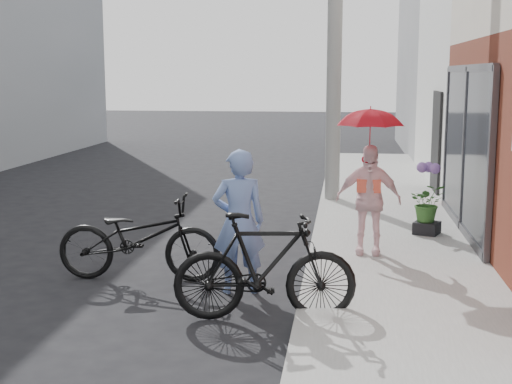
% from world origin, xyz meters
% --- Properties ---
extents(ground, '(80.00, 80.00, 0.00)m').
position_xyz_m(ground, '(0.00, 0.00, 0.00)').
color(ground, black).
rests_on(ground, ground).
extents(sidewalk, '(2.20, 24.00, 0.12)m').
position_xyz_m(sidewalk, '(2.10, 2.00, 0.06)').
color(sidewalk, gray).
rests_on(sidewalk, ground).
extents(curb, '(0.12, 24.00, 0.12)m').
position_xyz_m(curb, '(0.94, 2.00, 0.06)').
color(curb, '#9E9E99').
rests_on(curb, ground).
extents(utility_pole, '(0.28, 0.28, 7.00)m').
position_xyz_m(utility_pole, '(1.10, 6.00, 3.50)').
color(utility_pole, '#9E9E99').
rests_on(utility_pole, ground).
extents(officer, '(0.69, 0.55, 1.67)m').
position_xyz_m(officer, '(0.16, 0.25, 0.83)').
color(officer, '#6982BC').
rests_on(officer, ground).
extents(bike_left, '(2.02, 0.77, 1.05)m').
position_xyz_m(bike_left, '(-1.13, 0.59, 0.53)').
color(bike_left, black).
rests_on(bike_left, ground).
extents(bike_right, '(1.93, 0.78, 1.12)m').
position_xyz_m(bike_right, '(0.56, -0.64, 0.56)').
color(bike_right, black).
rests_on(bike_right, ground).
extents(kimono_woman, '(0.88, 0.42, 1.46)m').
position_xyz_m(kimono_woman, '(1.66, 1.79, 0.85)').
color(kimono_woman, '#FFD5D9').
rests_on(kimono_woman, sidewalk).
extents(parasol, '(0.86, 0.86, 0.75)m').
position_xyz_m(parasol, '(1.66, 1.79, 1.96)').
color(parasol, red).
rests_on(parasol, kimono_woman).
extents(planter, '(0.45, 0.45, 0.18)m').
position_xyz_m(planter, '(2.58, 3.09, 0.21)').
color(planter, black).
rests_on(planter, sidewalk).
extents(potted_plant, '(0.52, 0.45, 0.58)m').
position_xyz_m(potted_plant, '(2.58, 3.09, 0.59)').
color(potted_plant, '#36692A').
rests_on(potted_plant, planter).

